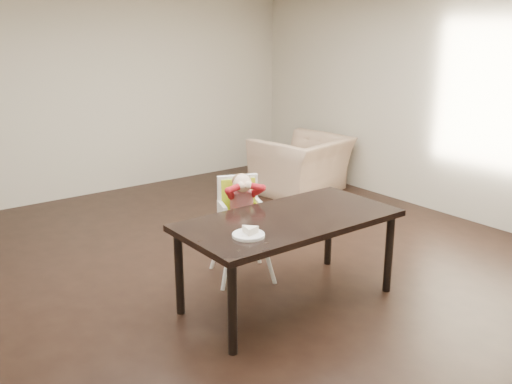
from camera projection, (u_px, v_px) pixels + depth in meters
ground at (254, 277)px, 5.26m from camera, size 7.00×7.00×0.00m
room_walls at (254, 73)px, 4.74m from camera, size 6.02×7.02×2.71m
dining_table at (289, 227)px, 4.62m from camera, size 1.80×0.90×0.75m
high_chair at (241, 204)px, 5.12m from camera, size 0.53×0.53×0.98m
plate at (249, 233)px, 4.18m from camera, size 0.28×0.28×0.07m
armchair at (302, 156)px, 7.79m from camera, size 1.30×0.97×1.02m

